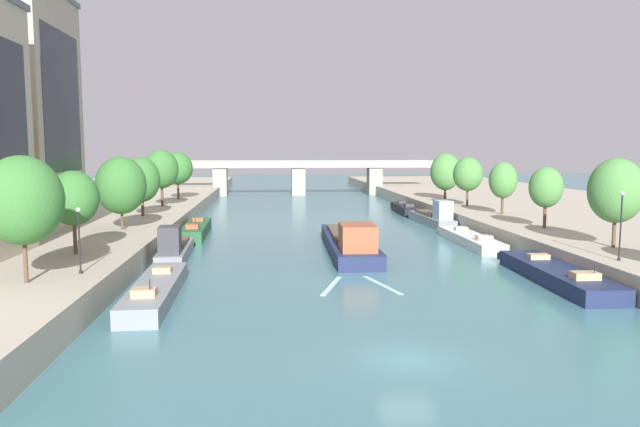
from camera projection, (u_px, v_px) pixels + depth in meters
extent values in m
plane|color=#42757F|center=(407.00, 360.00, 27.42)|extent=(400.00, 400.00, 0.00)
cube|color=#B2A893|center=(57.00, 215.00, 78.84)|extent=(36.00, 170.00, 1.94)
cube|color=#B2A893|center=(554.00, 210.00, 84.74)|extent=(36.00, 170.00, 1.94)
cube|color=#1E284C|center=(348.00, 245.00, 56.70)|extent=(4.35, 20.39, 1.19)
cube|color=#1E284C|center=(338.00, 229.00, 67.10)|extent=(3.67, 1.34, 0.96)
cube|color=#1E284C|center=(348.00, 238.00, 56.63)|extent=(4.43, 20.39, 0.06)
cube|color=#9E5133|center=(358.00, 237.00, 49.66)|extent=(2.98, 4.13, 2.17)
cube|color=black|center=(355.00, 230.00, 51.65)|extent=(2.30, 0.09, 0.61)
cube|color=brown|center=(346.00, 233.00, 58.62)|extent=(3.26, 10.63, 0.36)
cylinder|color=#232328|center=(363.00, 242.00, 50.56)|extent=(0.07, 0.07, 1.10)
cube|color=silver|center=(382.00, 285.00, 42.44)|extent=(1.85, 5.90, 0.03)
cube|color=silver|center=(332.00, 286.00, 42.22)|extent=(2.15, 5.83, 0.03)
cube|color=gray|center=(155.00, 291.00, 38.38)|extent=(2.74, 13.49, 1.07)
cube|color=gray|center=(171.00, 268.00, 45.36)|extent=(2.38, 1.27, 0.90)
cube|color=gray|center=(155.00, 283.00, 38.32)|extent=(2.79, 13.49, 0.06)
cube|color=tan|center=(162.00, 270.00, 41.21)|extent=(1.26, 0.92, 0.40)
cube|color=tan|center=(144.00, 292.00, 34.57)|extent=(1.38, 1.13, 0.48)
cylinder|color=#232328|center=(150.00, 288.00, 34.31)|extent=(0.07, 0.07, 1.10)
cube|color=gray|center=(175.00, 253.00, 52.86)|extent=(2.67, 11.00, 1.00)
cube|color=gray|center=(182.00, 241.00, 58.58)|extent=(2.19, 1.30, 0.86)
cube|color=gray|center=(175.00, 247.00, 52.80)|extent=(2.71, 11.00, 0.06)
cube|color=#38383D|center=(170.00, 240.00, 49.01)|extent=(1.77, 2.25, 2.27)
cube|color=black|center=(171.00, 234.00, 50.06)|extent=(1.35, 0.08, 0.64)
cube|color=brown|center=(177.00, 242.00, 53.86)|extent=(1.97, 5.74, 0.36)
cylinder|color=#232328|center=(175.00, 246.00, 49.55)|extent=(0.07, 0.07, 1.10)
cube|color=#235633|center=(196.00, 230.00, 66.41)|extent=(2.65, 13.04, 1.25)
cube|color=#235633|center=(202.00, 222.00, 73.17)|extent=(2.31, 1.30, 0.99)
cube|color=#235633|center=(196.00, 225.00, 66.34)|extent=(2.69, 13.04, 0.06)
cube|color=#9E5133|center=(198.00, 219.00, 69.14)|extent=(1.22, 0.92, 0.40)
cube|color=#9E5133|center=(192.00, 226.00, 62.71)|extent=(1.34, 1.12, 0.48)
cylinder|color=#232328|center=(195.00, 224.00, 62.46)|extent=(0.07, 0.07, 1.10)
cube|color=#1E284C|center=(556.00, 275.00, 43.27)|extent=(3.51, 14.56, 1.07)
cube|color=#1E284C|center=(516.00, 255.00, 50.79)|extent=(2.99, 1.31, 0.90)
cube|color=#1E284C|center=(557.00, 267.00, 43.21)|extent=(3.58, 14.56, 0.06)
cube|color=tan|center=(538.00, 256.00, 46.34)|extent=(1.58, 0.94, 0.40)
cube|color=tan|center=(585.00, 276.00, 39.16)|extent=(1.74, 1.15, 0.48)
cylinder|color=#232328|center=(594.00, 272.00, 38.86)|extent=(0.07, 0.07, 1.10)
cube|color=silver|center=(470.00, 240.00, 60.59)|extent=(2.58, 13.65, 0.92)
cube|color=silver|center=(449.00, 229.00, 67.68)|extent=(2.43, 1.21, 0.82)
cube|color=silver|center=(470.00, 235.00, 60.53)|extent=(2.63, 13.65, 0.06)
cube|color=beige|center=(461.00, 229.00, 63.48)|extent=(1.28, 0.90, 0.40)
cube|color=beige|center=(484.00, 238.00, 56.72)|extent=(1.41, 1.10, 0.48)
cylinder|color=#232328|center=(489.00, 235.00, 56.45)|extent=(0.07, 0.07, 1.10)
cube|color=gray|center=(431.00, 220.00, 76.31)|extent=(2.83, 12.74, 1.11)
cube|color=gray|center=(417.00, 214.00, 82.89)|extent=(2.26, 1.32, 0.92)
cube|color=gray|center=(432.00, 216.00, 76.25)|extent=(2.88, 12.75, 0.06)
cube|color=#9EBCD6|center=(443.00, 210.00, 71.88)|extent=(1.85, 2.60, 2.29)
cube|color=black|center=(440.00, 206.00, 73.10)|extent=(1.40, 0.09, 0.64)
cube|color=brown|center=(429.00, 213.00, 77.48)|extent=(2.08, 6.65, 0.36)
cylinder|color=#232328|center=(444.00, 214.00, 72.49)|extent=(0.07, 0.07, 1.10)
cube|color=black|center=(405.00, 209.00, 89.94)|extent=(2.57, 11.21, 1.18)
cube|color=black|center=(398.00, 205.00, 95.80)|extent=(2.17, 1.31, 0.96)
cube|color=black|center=(405.00, 205.00, 89.87)|extent=(2.62, 11.21, 0.06)
cube|color=#38383D|center=(402.00, 202.00, 92.28)|extent=(1.15, 0.93, 0.40)
cube|color=#38383D|center=(409.00, 205.00, 86.74)|extent=(1.26, 1.14, 0.48)
cylinder|color=#232328|center=(412.00, 203.00, 86.51)|extent=(0.07, 0.07, 1.10)
cylinder|color=brown|center=(25.00, 254.00, 34.37)|extent=(0.25, 0.25, 3.38)
ellipsoid|color=#387533|center=(22.00, 200.00, 34.03)|extent=(4.56, 4.56, 5.14)
cylinder|color=brown|center=(75.00, 234.00, 43.85)|extent=(0.28, 0.28, 3.03)
ellipsoid|color=#387533|center=(73.00, 198.00, 43.57)|extent=(3.66, 3.66, 4.03)
cylinder|color=brown|center=(122.00, 215.00, 57.26)|extent=(0.24, 0.24, 2.73)
ellipsoid|color=#387533|center=(121.00, 185.00, 56.94)|extent=(4.75, 4.75, 5.52)
cylinder|color=brown|center=(143.00, 204.00, 68.80)|extent=(0.35, 0.35, 2.80)
ellipsoid|color=#387533|center=(142.00, 180.00, 68.50)|extent=(4.11, 4.11, 5.15)
cylinder|color=brown|center=(162.00, 193.00, 80.36)|extent=(0.37, 0.37, 3.59)
ellipsoid|color=#387533|center=(161.00, 169.00, 80.01)|extent=(4.53, 4.53, 5.21)
cylinder|color=brown|center=(178.00, 188.00, 91.80)|extent=(0.33, 0.33, 3.41)
ellipsoid|color=#387533|center=(178.00, 168.00, 91.47)|extent=(4.60, 4.60, 4.89)
cylinder|color=brown|center=(614.00, 228.00, 46.84)|extent=(0.29, 0.29, 3.08)
ellipsoid|color=#4C8942|center=(616.00, 191.00, 46.52)|extent=(4.24, 4.24, 5.08)
cylinder|color=brown|center=(545.00, 213.00, 58.05)|extent=(0.32, 0.32, 2.92)
ellipsoid|color=#4C8942|center=(546.00, 187.00, 57.78)|extent=(3.23, 3.23, 3.97)
cylinder|color=brown|center=(502.00, 202.00, 70.39)|extent=(0.32, 0.32, 2.88)
ellipsoid|color=#4C8942|center=(503.00, 180.00, 70.11)|extent=(3.29, 3.29, 4.27)
cylinder|color=brown|center=(467.00, 195.00, 80.59)|extent=(0.31, 0.31, 3.07)
ellipsoid|color=#4C8942|center=(468.00, 174.00, 80.28)|extent=(3.97, 3.97, 4.57)
cylinder|color=brown|center=(445.00, 191.00, 91.53)|extent=(0.39, 0.39, 2.68)
ellipsoid|color=#4C8942|center=(446.00, 172.00, 91.22)|extent=(4.63, 4.63, 5.64)
cylinder|color=black|center=(79.00, 243.00, 36.87)|extent=(0.11, 0.11, 3.85)
sphere|color=#EAE5C6|center=(78.00, 210.00, 36.64)|extent=(0.28, 0.28, 0.28)
cylinder|color=black|center=(81.00, 272.00, 37.06)|extent=(0.22, 0.22, 0.20)
cylinder|color=black|center=(621.00, 228.00, 41.10)|extent=(0.11, 0.11, 4.55)
sphere|color=#EAE5C6|center=(623.00, 193.00, 40.84)|extent=(0.28, 0.28, 0.28)
cylinder|color=black|center=(619.00, 259.00, 41.34)|extent=(0.22, 0.22, 0.20)
cube|color=#B2A38E|center=(5.00, 113.00, 56.31)|extent=(10.60, 12.64, 22.16)
cube|color=#232833|center=(62.00, 102.00, 56.65)|extent=(0.04, 10.11, 13.29)
cube|color=gray|center=(298.00, 166.00, 124.50)|extent=(56.34, 4.40, 0.60)
cube|color=gray|center=(299.00, 163.00, 122.44)|extent=(56.34, 0.30, 0.90)
cube|color=gray|center=(298.00, 162.00, 126.40)|extent=(56.34, 0.30, 0.90)
cube|color=gray|center=(220.00, 182.00, 123.45)|extent=(2.80, 3.60, 5.75)
cube|color=gray|center=(298.00, 181.00, 124.85)|extent=(2.80, 3.60, 5.75)
cube|color=gray|center=(374.00, 181.00, 126.24)|extent=(2.80, 3.60, 5.75)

